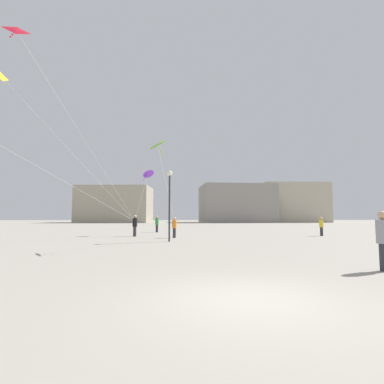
{
  "coord_description": "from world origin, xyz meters",
  "views": [
    {
      "loc": [
        -1.54,
        -6.07,
        1.67
      ],
      "look_at": [
        0.0,
        20.14,
        3.86
      ],
      "focal_mm": 27.87,
      "sensor_mm": 36.0,
      "label": 1
    }
  ],
  "objects_px": {
    "person_in_orange": "(174,226)",
    "kite_amber_delta": "(2,77)",
    "person_in_grey": "(383,238)",
    "kite_lime_delta": "(158,147)",
    "kite_crimson_delta": "(23,42)",
    "person_in_black": "(135,225)",
    "lamppost_east": "(169,194)",
    "building_right_hall": "(289,203)",
    "person_in_green": "(157,223)",
    "building_centre_hall": "(236,204)",
    "kite_violet_diamond": "(148,174)",
    "building_left_hall": "(115,205)",
    "person_in_yellow": "(321,225)"
  },
  "relations": [
    {
      "from": "building_left_hall",
      "to": "kite_amber_delta",
      "type": "bearing_deg",
      "value": -87.07
    },
    {
      "from": "person_in_yellow",
      "to": "kite_lime_delta",
      "type": "bearing_deg",
      "value": -164.76
    },
    {
      "from": "person_in_orange",
      "to": "kite_amber_delta",
      "type": "distance_m",
      "value": 18.66
    },
    {
      "from": "person_in_yellow",
      "to": "building_centre_hall",
      "type": "relative_size",
      "value": 0.08
    },
    {
      "from": "kite_lime_delta",
      "to": "kite_violet_diamond",
      "type": "bearing_deg",
      "value": 97.5
    },
    {
      "from": "person_in_grey",
      "to": "person_in_orange",
      "type": "relative_size",
      "value": 1.11
    },
    {
      "from": "building_right_hall",
      "to": "lamppost_east",
      "type": "relative_size",
      "value": 4.11
    },
    {
      "from": "person_in_orange",
      "to": "person_in_black",
      "type": "bearing_deg",
      "value": -85.08
    },
    {
      "from": "person_in_yellow",
      "to": "person_in_orange",
      "type": "distance_m",
      "value": 13.05
    },
    {
      "from": "person_in_grey",
      "to": "kite_lime_delta",
      "type": "relative_size",
      "value": 0.21
    },
    {
      "from": "person_in_yellow",
      "to": "person_in_orange",
      "type": "height_order",
      "value": "person_in_yellow"
    },
    {
      "from": "person_in_grey",
      "to": "person_in_orange",
      "type": "distance_m",
      "value": 16.39
    },
    {
      "from": "lamppost_east",
      "to": "person_in_green",
      "type": "bearing_deg",
      "value": 97.24
    },
    {
      "from": "building_centre_hall",
      "to": "building_right_hall",
      "type": "distance_m",
      "value": 18.35
    },
    {
      "from": "kite_violet_diamond",
      "to": "building_left_hall",
      "type": "relative_size",
      "value": 0.23
    },
    {
      "from": "kite_amber_delta",
      "to": "lamppost_east",
      "type": "distance_m",
      "value": 17.4
    },
    {
      "from": "person_in_grey",
      "to": "kite_amber_delta",
      "type": "bearing_deg",
      "value": -34.56
    },
    {
      "from": "kite_crimson_delta",
      "to": "kite_lime_delta",
      "type": "relative_size",
      "value": 1.2
    },
    {
      "from": "kite_lime_delta",
      "to": "building_centre_hall",
      "type": "relative_size",
      "value": 0.42
    },
    {
      "from": "person_in_green",
      "to": "lamppost_east",
      "type": "height_order",
      "value": "lamppost_east"
    },
    {
      "from": "building_left_hall",
      "to": "kite_crimson_delta",
      "type": "bearing_deg",
      "value": -82.91
    },
    {
      "from": "person_in_yellow",
      "to": "person_in_black",
      "type": "height_order",
      "value": "person_in_black"
    },
    {
      "from": "person_in_orange",
      "to": "kite_crimson_delta",
      "type": "bearing_deg",
      "value": -13.02
    },
    {
      "from": "building_right_hall",
      "to": "kite_amber_delta",
      "type": "bearing_deg",
      "value": -126.5
    },
    {
      "from": "building_right_hall",
      "to": "kite_lime_delta",
      "type": "bearing_deg",
      "value": -115.95
    },
    {
      "from": "kite_crimson_delta",
      "to": "building_left_hall",
      "type": "height_order",
      "value": "kite_crimson_delta"
    },
    {
      "from": "person_in_black",
      "to": "building_centre_hall",
      "type": "bearing_deg",
      "value": -81.11
    },
    {
      "from": "building_centre_hall",
      "to": "lamppost_east",
      "type": "relative_size",
      "value": 4.42
    },
    {
      "from": "building_left_hall",
      "to": "building_right_hall",
      "type": "bearing_deg",
      "value": 3.9
    },
    {
      "from": "kite_amber_delta",
      "to": "building_left_hall",
      "type": "bearing_deg",
      "value": 92.93
    },
    {
      "from": "building_centre_hall",
      "to": "building_right_hall",
      "type": "bearing_deg",
      "value": 11.07
    },
    {
      "from": "person_in_black",
      "to": "kite_amber_delta",
      "type": "xyz_separation_m",
      "value": [
        -10.75,
        -1.54,
        12.08
      ]
    },
    {
      "from": "building_right_hall",
      "to": "person_in_orange",
      "type": "bearing_deg",
      "value": -117.96
    },
    {
      "from": "kite_amber_delta",
      "to": "building_right_hall",
      "type": "relative_size",
      "value": 0.63
    },
    {
      "from": "kite_amber_delta",
      "to": "kite_lime_delta",
      "type": "distance_m",
      "value": 17.46
    },
    {
      "from": "kite_crimson_delta",
      "to": "building_left_hall",
      "type": "bearing_deg",
      "value": 97.09
    },
    {
      "from": "person_in_green",
      "to": "person_in_grey",
      "type": "distance_m",
      "value": 25.01
    },
    {
      "from": "person_in_black",
      "to": "person_in_orange",
      "type": "distance_m",
      "value": 3.87
    },
    {
      "from": "kite_lime_delta",
      "to": "building_right_hall",
      "type": "distance_m",
      "value": 85.59
    },
    {
      "from": "person_in_orange",
      "to": "lamppost_east",
      "type": "height_order",
      "value": "lamppost_east"
    },
    {
      "from": "person_in_grey",
      "to": "person_in_black",
      "type": "relative_size",
      "value": 1.01
    },
    {
      "from": "building_left_hall",
      "to": "building_right_hall",
      "type": "relative_size",
      "value": 1.07
    },
    {
      "from": "kite_violet_diamond",
      "to": "kite_amber_delta",
      "type": "relative_size",
      "value": 0.39
    },
    {
      "from": "building_left_hall",
      "to": "building_centre_hall",
      "type": "distance_m",
      "value": 36.0
    },
    {
      "from": "person_in_yellow",
      "to": "building_right_hall",
      "type": "height_order",
      "value": "building_right_hall"
    },
    {
      "from": "kite_crimson_delta",
      "to": "building_centre_hall",
      "type": "distance_m",
      "value": 78.15
    },
    {
      "from": "person_in_black",
      "to": "kite_crimson_delta",
      "type": "distance_m",
      "value": 15.0
    },
    {
      "from": "person_in_green",
      "to": "building_right_hall",
      "type": "height_order",
      "value": "building_right_hall"
    },
    {
      "from": "kite_violet_diamond",
      "to": "kite_crimson_delta",
      "type": "bearing_deg",
      "value": -116.47
    },
    {
      "from": "person_in_green",
      "to": "person_in_black",
      "type": "bearing_deg",
      "value": -143.55
    }
  ]
}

